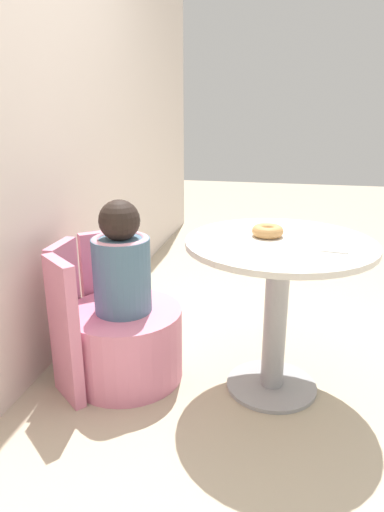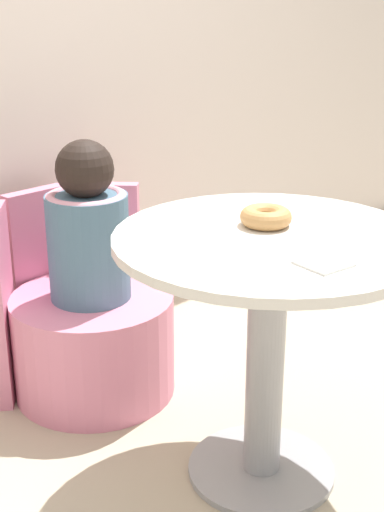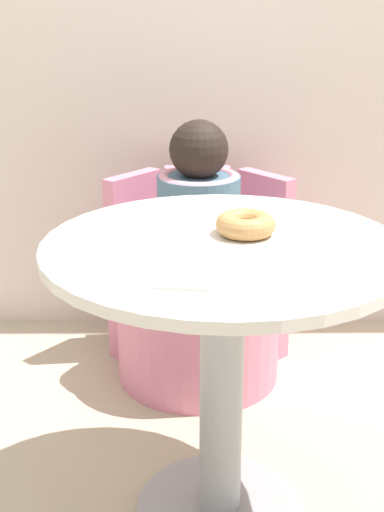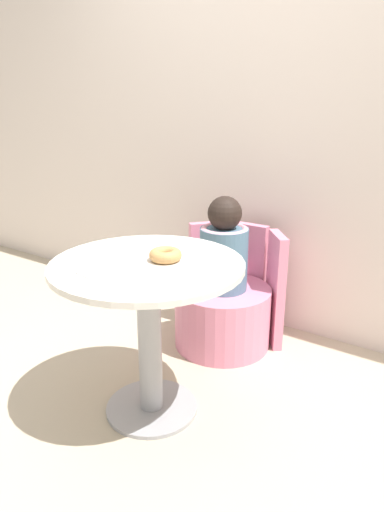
% 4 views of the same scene
% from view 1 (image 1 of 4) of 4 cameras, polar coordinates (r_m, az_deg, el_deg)
% --- Properties ---
extents(ground_plane, '(12.00, 12.00, 0.00)m').
position_cam_1_polar(ground_plane, '(2.18, 10.06, -16.43)').
color(ground_plane, '#B7A88E').
extents(back_wall, '(6.00, 0.06, 2.40)m').
position_cam_1_polar(back_wall, '(2.13, -21.19, 16.25)').
color(back_wall, silver).
rests_on(back_wall, ground_plane).
extents(round_table, '(0.79, 0.79, 0.70)m').
position_cam_1_polar(round_table, '(1.98, 10.65, -3.22)').
color(round_table, '#99999E').
rests_on(round_table, ground_plane).
extents(tub_chair, '(0.53, 0.53, 0.34)m').
position_cam_1_polar(tub_chair, '(2.21, -8.27, -10.65)').
color(tub_chair, pink).
rests_on(tub_chair, ground_plane).
extents(booth_backrest, '(0.63, 0.23, 0.64)m').
position_cam_1_polar(booth_backrest, '(2.22, -13.86, -6.48)').
color(booth_backrest, pink).
rests_on(booth_backrest, ground_plane).
extents(child_figure, '(0.26, 0.26, 0.51)m').
position_cam_1_polar(child_figure, '(2.05, -8.77, -0.76)').
color(child_figure, slate).
rests_on(child_figure, tub_chair).
extents(donut, '(0.13, 0.13, 0.05)m').
position_cam_1_polar(donut, '(1.96, 9.43, 3.11)').
color(donut, tan).
rests_on(donut, round_table).
extents(paper_napkin, '(0.12, 0.12, 0.01)m').
position_cam_1_polar(paper_napkin, '(1.85, 17.47, 0.90)').
color(paper_napkin, white).
rests_on(paper_napkin, round_table).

